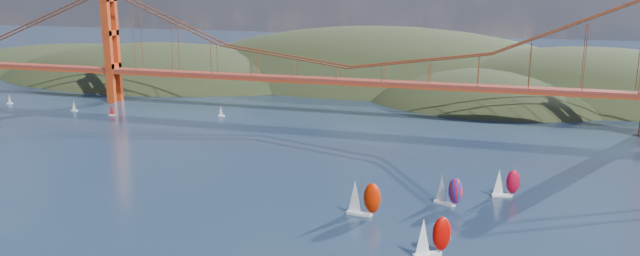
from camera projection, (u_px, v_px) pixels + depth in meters
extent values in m
ellipsoid|color=black|center=(165.00, 94.00, 394.02)|extent=(240.00, 140.00, 64.00)
ellipsoid|color=black|center=(379.00, 103.00, 396.05)|extent=(300.00, 180.00, 96.00)
ellipsoid|color=black|center=(589.00, 119.00, 333.59)|extent=(220.00, 140.00, 76.00)
ellipsoid|color=black|center=(491.00, 116.00, 318.56)|extent=(140.00, 110.00, 48.00)
ellipsoid|color=black|center=(75.00, 76.00, 446.43)|extent=(200.00, 140.00, 44.00)
cube|color=maroon|center=(349.00, 81.00, 273.88)|extent=(440.00, 7.00, 1.60)
cube|color=maroon|center=(349.00, 84.00, 274.15)|extent=(440.00, 7.00, 0.80)
cube|color=maroon|center=(112.00, 46.00, 304.92)|extent=(4.00, 8.50, 55.00)
cube|color=silver|center=(359.00, 213.00, 161.40)|extent=(6.53, 2.47, 0.76)
cylinder|color=#99999E|center=(360.00, 195.00, 160.08)|extent=(0.10, 0.10, 9.56)
cone|color=white|center=(355.00, 196.00, 160.75)|extent=(3.94, 3.94, 8.41)
ellipsoid|color=red|center=(372.00, 198.00, 158.97)|extent=(4.74, 3.28, 8.03)
cube|color=white|center=(427.00, 255.00, 137.13)|extent=(6.10, 4.97, 0.75)
cylinder|color=#99999E|center=(429.00, 233.00, 136.05)|extent=(0.09, 0.09, 9.32)
cone|color=white|center=(423.00, 236.00, 135.73)|extent=(4.84, 4.84, 8.20)
ellipsoid|color=#C80500|center=(442.00, 234.00, 137.09)|extent=(5.13, 4.72, 7.83)
cube|color=white|center=(501.00, 195.00, 175.15)|extent=(5.64, 2.95, 0.65)
cylinder|color=#99999E|center=(503.00, 180.00, 174.13)|extent=(0.08, 0.08, 8.15)
cone|color=white|center=(499.00, 182.00, 174.24)|extent=(3.76, 3.76, 7.17)
ellipsoid|color=#AF0923|center=(513.00, 182.00, 174.18)|extent=(4.31, 3.34, 6.85)
cube|color=white|center=(444.00, 203.00, 168.97)|extent=(5.86, 3.74, 0.68)
cylinder|color=#99999E|center=(446.00, 187.00, 167.72)|extent=(0.09, 0.09, 8.55)
cone|color=white|center=(441.00, 188.00, 168.65)|extent=(4.20, 4.20, 7.52)
ellipsoid|color=red|center=(455.00, 191.00, 166.03)|extent=(4.66, 3.89, 7.18)
cube|color=silver|center=(10.00, 103.00, 305.65)|extent=(3.00, 1.00, 0.50)
cone|color=white|center=(9.00, 99.00, 305.10)|extent=(2.00, 2.00, 4.20)
cube|color=silver|center=(74.00, 110.00, 289.08)|extent=(3.00, 1.00, 0.50)
cone|color=white|center=(74.00, 105.00, 288.53)|extent=(2.00, 2.00, 4.20)
cube|color=silver|center=(112.00, 115.00, 279.43)|extent=(3.00, 1.00, 0.50)
cone|color=red|center=(112.00, 110.00, 278.88)|extent=(2.00, 2.00, 4.20)
cube|color=silver|center=(221.00, 116.00, 277.67)|extent=(3.00, 1.00, 0.50)
cone|color=white|center=(221.00, 111.00, 277.12)|extent=(2.00, 2.00, 4.20)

